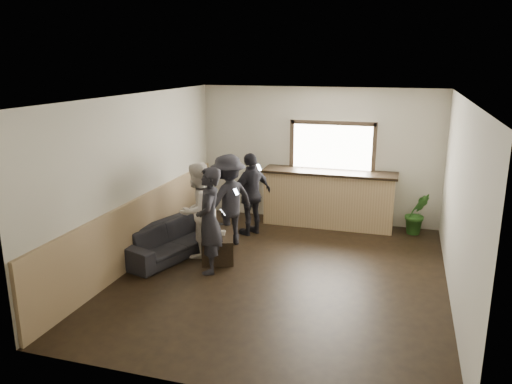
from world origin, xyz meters
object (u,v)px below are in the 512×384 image
(potted_plant, at_px, (417,214))
(person_b, at_px, (197,210))
(person_c, at_px, (228,200))
(person_a, at_px, (209,220))
(sofa, at_px, (172,240))
(coffee_table, at_px, (218,245))
(bar_counter, at_px, (329,195))
(person_d, at_px, (251,194))
(cup_a, at_px, (213,227))
(cup_b, at_px, (223,233))

(potted_plant, bearing_deg, person_b, -148.18)
(person_c, bearing_deg, person_a, 36.74)
(sofa, relative_size, coffee_table, 2.08)
(sofa, relative_size, potted_plant, 2.36)
(person_a, bearing_deg, coffee_table, 171.20)
(coffee_table, xyz_separation_m, person_a, (0.10, -0.60, 0.65))
(bar_counter, height_order, person_d, bar_counter)
(person_b, bearing_deg, person_c, 170.36)
(sofa, bearing_deg, coffee_table, -60.28)
(potted_plant, xyz_separation_m, person_b, (-3.66, -2.27, 0.41))
(person_b, relative_size, person_d, 1.02)
(person_a, height_order, person_c, person_a)
(cup_a, bearing_deg, person_b, -131.13)
(cup_b, xyz_separation_m, person_d, (0.08, 1.36, 0.35))
(bar_counter, relative_size, cup_a, 24.37)
(cup_a, bearing_deg, cup_b, -40.98)
(sofa, height_order, person_d, person_d)
(person_d, bearing_deg, potted_plant, 138.43)
(sofa, relative_size, person_d, 1.22)
(potted_plant, bearing_deg, bar_counter, 178.50)
(sofa, distance_m, cup_a, 0.76)
(person_b, bearing_deg, bar_counter, 157.42)
(cup_b, relative_size, person_b, 0.06)
(potted_plant, relative_size, person_a, 0.48)
(coffee_table, relative_size, person_b, 0.57)
(cup_b, bearing_deg, coffee_table, 156.56)
(bar_counter, distance_m, coffee_table, 2.79)
(potted_plant, bearing_deg, coffee_table, -145.97)
(cup_b, bearing_deg, bar_counter, 58.33)
(person_d, bearing_deg, sofa, -2.50)
(person_a, relative_size, person_d, 1.06)
(sofa, xyz_separation_m, person_a, (0.90, -0.44, 0.57))
(potted_plant, relative_size, person_d, 0.52)
(person_a, bearing_deg, person_b, -159.72)
(cup_b, xyz_separation_m, person_c, (-0.14, 0.67, 0.39))
(bar_counter, height_order, person_a, bar_counter)
(person_a, xyz_separation_m, person_b, (-0.45, 0.57, -0.03))
(coffee_table, relative_size, cup_b, 10.20)
(bar_counter, relative_size, person_c, 1.59)
(person_b, xyz_separation_m, person_c, (0.33, 0.66, 0.02))
(potted_plant, bearing_deg, sofa, -149.69)
(bar_counter, xyz_separation_m, cup_a, (-1.71, -2.09, -0.18))
(bar_counter, xyz_separation_m, person_d, (-1.36, -0.97, 0.17))
(person_b, bearing_deg, person_d, 174.49)
(sofa, xyz_separation_m, cup_a, (0.65, 0.36, 0.18))
(cup_b, xyz_separation_m, person_b, (-0.47, 0.02, 0.36))
(cup_a, relative_size, person_d, 0.07)
(bar_counter, distance_m, potted_plant, 1.76)
(coffee_table, bearing_deg, sofa, -168.10)
(sofa, distance_m, cup_b, 0.95)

